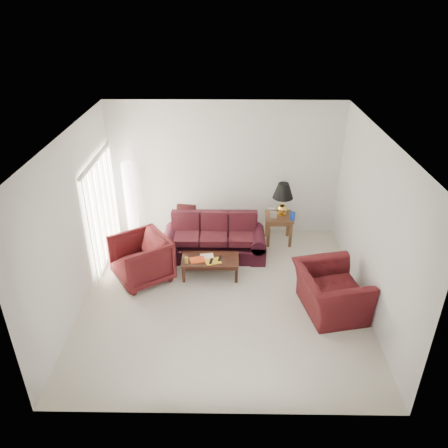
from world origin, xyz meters
name	(u,v)px	position (x,y,z in m)	size (l,w,h in m)	color
floor	(223,296)	(0.00, 0.00, 0.00)	(5.00, 5.00, 0.00)	beige
blinds	(102,211)	(-2.42, 1.30, 1.08)	(0.10, 2.00, 2.16)	silver
sofa	(214,238)	(-0.21, 1.39, 0.43)	(2.11, 0.91, 0.86)	black
throw_pillow	(186,214)	(-0.83, 1.98, 0.68)	(0.40, 0.11, 0.40)	black
end_table	(278,228)	(1.18, 2.02, 0.32)	(0.58, 0.58, 0.63)	brown
table_lamp	(283,199)	(1.24, 2.07, 1.00)	(0.44, 0.44, 0.74)	gold
clock	(273,215)	(1.04, 1.92, 0.71)	(0.14, 0.05, 0.14)	#BCBCC1
blue_canister	(293,216)	(1.44, 1.83, 0.72)	(0.11, 0.11, 0.18)	navy
picture_frame	(272,209)	(1.03, 2.19, 0.72)	(0.14, 0.02, 0.17)	silver
floor_lamp	(131,200)	(-2.06, 2.20, 0.89)	(0.29, 0.29, 1.79)	white
armchair_left	(141,259)	(-1.57, 0.54, 0.45)	(0.96, 0.99, 0.90)	#430F11
armchair_right	(330,291)	(1.84, -0.34, 0.40)	(1.22, 1.06, 0.79)	#420F12
coffee_table	(210,267)	(-0.26, 0.68, 0.19)	(1.10, 0.55, 0.38)	black
magazine_red	(198,260)	(-0.50, 0.61, 0.39)	(0.29, 0.22, 0.02)	red
magazine_white	(207,256)	(-0.33, 0.74, 0.39)	(0.25, 0.19, 0.01)	silver
magazine_orange	(213,261)	(-0.21, 0.57, 0.39)	(0.29, 0.22, 0.02)	#C49017
remote_a	(211,261)	(-0.24, 0.55, 0.41)	(0.05, 0.17, 0.02)	black
remote_b	(220,258)	(-0.08, 0.65, 0.41)	(0.05, 0.17, 0.02)	black
yellow_glass	(186,260)	(-0.71, 0.52, 0.45)	(0.07, 0.07, 0.12)	gold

